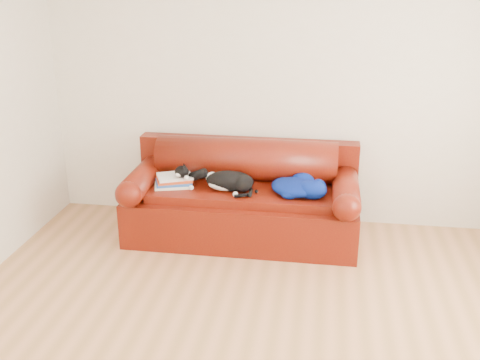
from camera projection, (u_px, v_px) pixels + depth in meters
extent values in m
plane|color=olive|center=(251.00, 333.00, 3.89)|extent=(4.50, 4.50, 0.00)
cube|color=beige|center=(280.00, 90.00, 5.28)|extent=(4.50, 0.02, 2.60)
cube|color=#3F0207|center=(242.00, 215.00, 5.24)|extent=(2.10, 0.90, 0.42)
cube|color=#3F0207|center=(242.00, 194.00, 5.11)|extent=(1.66, 0.62, 0.10)
cylinder|color=black|center=(137.00, 242.00, 5.13)|extent=(0.06, 0.06, 0.05)
cylinder|color=black|center=(343.00, 257.00, 4.87)|extent=(0.06, 0.06, 0.05)
cylinder|color=black|center=(158.00, 213.00, 5.75)|extent=(0.06, 0.06, 0.05)
cylinder|color=black|center=(342.00, 225.00, 5.48)|extent=(0.06, 0.06, 0.05)
cube|color=#3F0207|center=(248.00, 181.00, 5.50)|extent=(2.10, 0.18, 0.85)
cylinder|color=#3F0207|center=(246.00, 159.00, 5.31)|extent=(1.70, 0.40, 0.40)
cylinder|color=#3F0207|center=(145.00, 177.00, 5.26)|extent=(0.24, 0.88, 0.24)
sphere|color=#3F0207|center=(129.00, 194.00, 4.85)|extent=(0.24, 0.24, 0.24)
cylinder|color=#3F0207|center=(346.00, 188.00, 4.99)|extent=(0.24, 0.88, 0.24)
sphere|color=#3F0207|center=(347.00, 207.00, 4.58)|extent=(0.24, 0.24, 0.24)
cube|color=silver|center=(174.00, 184.00, 5.16)|extent=(0.39, 0.34, 0.02)
cube|color=white|center=(174.00, 184.00, 5.16)|extent=(0.38, 0.32, 0.02)
cube|color=#1F4FA9|center=(174.00, 181.00, 5.16)|extent=(0.39, 0.34, 0.02)
cube|color=white|center=(174.00, 181.00, 5.16)|extent=(0.37, 0.32, 0.02)
cube|color=#BC3B15|center=(174.00, 179.00, 5.15)|extent=(0.38, 0.34, 0.02)
cube|color=white|center=(174.00, 179.00, 5.15)|extent=(0.37, 0.33, 0.02)
cube|color=white|center=(174.00, 176.00, 5.14)|extent=(0.38, 0.34, 0.02)
cube|color=white|center=(174.00, 176.00, 5.14)|extent=(0.36, 0.33, 0.02)
ellipsoid|color=black|center=(230.00, 181.00, 5.02)|extent=(0.49, 0.38, 0.18)
ellipsoid|color=white|center=(225.00, 186.00, 5.00)|extent=(0.33, 0.24, 0.11)
ellipsoid|color=white|center=(212.00, 178.00, 5.08)|extent=(0.16, 0.15, 0.11)
ellipsoid|color=black|center=(243.00, 185.00, 4.97)|extent=(0.23, 0.23, 0.15)
ellipsoid|color=black|center=(204.00, 169.00, 5.14)|extent=(0.16, 0.16, 0.11)
ellipsoid|color=white|center=(201.00, 172.00, 5.12)|extent=(0.08, 0.07, 0.05)
sphere|color=#BF7272|center=(199.00, 172.00, 5.11)|extent=(0.02, 0.02, 0.02)
cone|color=black|center=(203.00, 165.00, 5.09)|extent=(0.06, 0.06, 0.05)
cone|color=black|center=(207.00, 163.00, 5.14)|extent=(0.06, 0.06, 0.05)
cylinder|color=black|center=(250.00, 193.00, 4.92)|extent=(0.04, 0.15, 0.04)
sphere|color=white|center=(208.00, 185.00, 5.11)|extent=(0.04, 0.04, 0.04)
sphere|color=white|center=(235.00, 194.00, 4.91)|extent=(0.04, 0.04, 0.04)
ellipsoid|color=#020547|center=(296.00, 186.00, 4.95)|extent=(0.45, 0.41, 0.14)
ellipsoid|color=#020547|center=(312.00, 189.00, 4.86)|extent=(0.28, 0.24, 0.16)
ellipsoid|color=#020547|center=(286.00, 184.00, 5.04)|extent=(0.28, 0.32, 0.11)
ellipsoid|color=#020547|center=(303.00, 181.00, 5.05)|extent=(0.23, 0.19, 0.16)
ellipsoid|color=#020547|center=(289.00, 192.00, 4.87)|extent=(0.18, 0.19, 0.10)
ellipsoid|color=silver|center=(303.00, 188.00, 4.86)|extent=(0.19, 0.08, 0.04)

